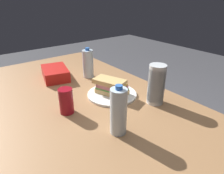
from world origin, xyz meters
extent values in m
cube|color=#9E7047|center=(0.00, 0.00, 0.71)|extent=(1.58, 0.90, 0.04)
cylinder|color=brown|center=(0.71, -0.37, 0.35)|extent=(0.07, 0.07, 0.69)
cylinder|color=white|center=(-0.08, -0.16, 0.74)|extent=(0.27, 0.27, 0.01)
cube|color=#DBB26B|center=(-0.08, -0.16, 0.75)|extent=(0.19, 0.15, 0.02)
cube|color=#599E3F|center=(-0.08, -0.16, 0.77)|extent=(0.18, 0.14, 0.01)
cube|color=#C6727A|center=(-0.08, -0.16, 0.78)|extent=(0.18, 0.13, 0.02)
cube|color=yellow|center=(-0.08, -0.16, 0.80)|extent=(0.17, 0.13, 0.01)
cube|color=#DBB26B|center=(-0.08, -0.15, 0.81)|extent=(0.19, 0.15, 0.02)
cylinder|color=maroon|center=(-0.09, 0.12, 0.79)|extent=(0.07, 0.07, 0.12)
cube|color=red|center=(0.34, -0.01, 0.77)|extent=(0.26, 0.20, 0.07)
cylinder|color=silver|center=(0.22, -0.20, 0.82)|extent=(0.07, 0.07, 0.18)
cylinder|color=blue|center=(0.22, -0.20, 0.92)|extent=(0.03, 0.03, 0.02)
cylinder|color=silver|center=(-0.28, -0.28, 0.78)|extent=(0.08, 0.08, 0.09)
cylinder|color=silver|center=(-0.28, -0.28, 0.80)|extent=(0.08, 0.08, 0.09)
cylinder|color=silver|center=(-0.28, -0.28, 0.81)|extent=(0.08, 0.08, 0.09)
cylinder|color=silver|center=(-0.28, -0.28, 0.83)|extent=(0.08, 0.08, 0.09)
cylinder|color=silver|center=(-0.28, -0.28, 0.85)|extent=(0.08, 0.08, 0.09)
cylinder|color=silver|center=(-0.28, -0.28, 0.87)|extent=(0.08, 0.08, 0.09)
cylinder|color=silver|center=(-0.28, -0.28, 0.89)|extent=(0.08, 0.08, 0.09)
cylinder|color=silver|center=(-0.35, 0.02, 0.83)|extent=(0.07, 0.07, 0.19)
cylinder|color=blue|center=(-0.35, 0.02, 0.93)|extent=(0.03, 0.03, 0.02)
camera|label=1|loc=(-0.87, 0.45, 1.25)|focal=32.43mm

